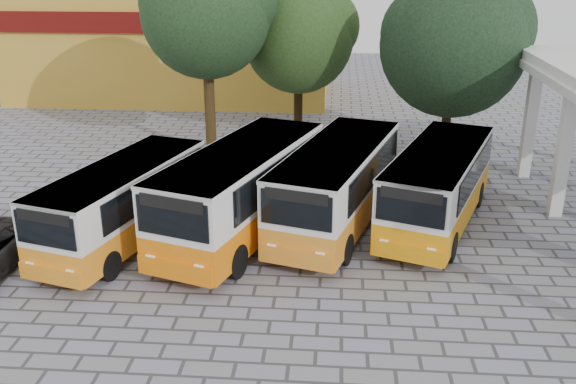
# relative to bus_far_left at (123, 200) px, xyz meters

# --- Properties ---
(ground) EXTENTS (90.00, 90.00, 0.00)m
(ground) POSITION_rel_bus_far_left_xyz_m (7.16, -2.56, -1.54)
(ground) COLOR gray
(ground) RESTS_ON ground
(shophouse_block) EXTENTS (20.40, 10.40, 8.30)m
(shophouse_block) POSITION_rel_bus_far_left_xyz_m (-3.84, 23.42, 2.62)
(shophouse_block) COLOR gold
(shophouse_block) RESTS_ON ground
(bus_far_left) EXTENTS (4.16, 7.81, 2.66)m
(bus_far_left) POSITION_rel_bus_far_left_xyz_m (0.00, 0.00, 0.00)
(bus_far_left) COLOR orange
(bus_far_left) RESTS_ON ground
(bus_centre_left) EXTENTS (5.13, 9.05, 3.06)m
(bus_centre_left) POSITION_rel_bus_far_left_xyz_m (3.81, 0.85, 0.23)
(bus_centre_left) COLOR orange
(bus_centre_left) RESTS_ON ground
(bus_centre_right) EXTENTS (4.69, 8.64, 2.93)m
(bus_centre_right) POSITION_rel_bus_far_left_xyz_m (6.96, 1.82, 0.16)
(bus_centre_right) COLOR orange
(bus_centre_right) RESTS_ON ground
(bus_far_right) EXTENTS (4.92, 8.30, 2.80)m
(bus_far_right) POSITION_rel_bus_far_left_xyz_m (10.47, 2.21, 0.08)
(bus_far_right) COLOR orange
(bus_far_right) RESTS_ON ground
(tree_left) EXTENTS (6.08, 5.79, 9.41)m
(tree_left) POSITION_rel_bus_far_left_xyz_m (1.04, 10.05, 5.16)
(tree_left) COLOR #453115
(tree_left) RESTS_ON ground
(tree_middle) EXTENTS (5.70, 5.43, 7.82)m
(tree_middle) POSITION_rel_bus_far_left_xyz_m (4.98, 13.11, 3.74)
(tree_middle) COLOR black
(tree_middle) RESTS_ON ground
(tree_right) EXTENTS (6.75, 6.43, 8.51)m
(tree_right) POSITION_rel_bus_far_left_xyz_m (11.98, 10.07, 3.97)
(tree_right) COLOR black
(tree_right) RESTS_ON ground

